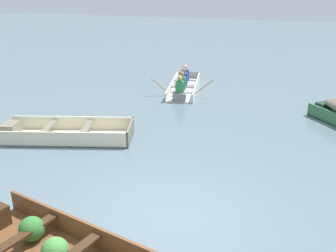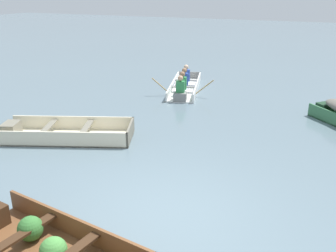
% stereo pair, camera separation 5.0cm
% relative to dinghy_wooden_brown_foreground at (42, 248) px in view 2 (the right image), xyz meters
% --- Properties ---
extents(ground_plane, '(80.00, 80.00, 0.00)m').
position_rel_dinghy_wooden_brown_foreground_xyz_m(ground_plane, '(1.20, 1.61, -0.16)').
color(ground_plane, slate).
extents(dinghy_wooden_brown_foreground, '(3.17, 1.67, 0.43)m').
position_rel_dinghy_wooden_brown_foreground_xyz_m(dinghy_wooden_brown_foreground, '(0.00, 0.00, 0.00)').
color(dinghy_wooden_brown_foreground, brown).
rests_on(dinghy_wooden_brown_foreground, ground).
extents(skiff_cream_mid_moored, '(3.49, 2.28, 0.40)m').
position_rel_dinghy_wooden_brown_foreground_xyz_m(skiff_cream_mid_moored, '(-2.63, 3.77, -0.02)').
color(skiff_cream_mid_moored, beige).
rests_on(skiff_cream_mid_moored, ground).
extents(rowboat_white_with_crew, '(2.21, 3.64, 0.89)m').
position_rel_dinghy_wooden_brown_foreground_xyz_m(rowboat_white_with_crew, '(-1.37, 9.26, 0.06)').
color(rowboat_white_with_crew, white).
rests_on(rowboat_white_with_crew, ground).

